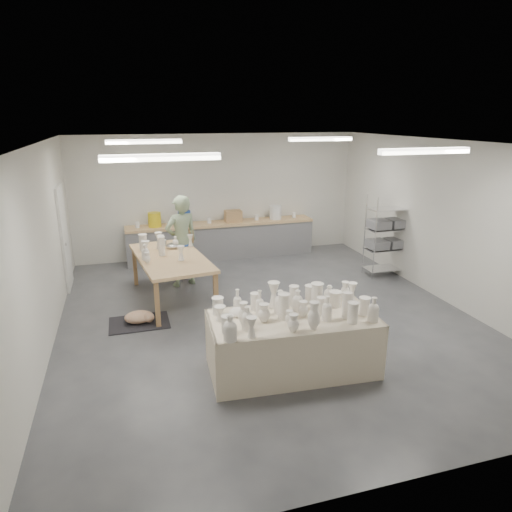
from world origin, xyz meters
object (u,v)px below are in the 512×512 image
object	(u,v)px
work_table	(170,254)
potter	(182,241)
drying_table	(292,340)
red_stool	(182,269)

from	to	relation	value
work_table	potter	world-z (taller)	potter
drying_table	work_table	xyz separation A→B (m)	(-1.31, 3.19, 0.42)
work_table	red_stool	size ratio (longest dim) A/B	6.18
work_table	red_stool	distance (m)	1.11
work_table	red_stool	world-z (taller)	work_table
drying_table	red_stool	xyz separation A→B (m)	(-0.99, 4.06, -0.20)
drying_table	work_table	world-z (taller)	work_table
potter	red_stool	world-z (taller)	potter
work_table	red_stool	bearing A→B (deg)	62.87
work_table	potter	bearing A→B (deg)	55.06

